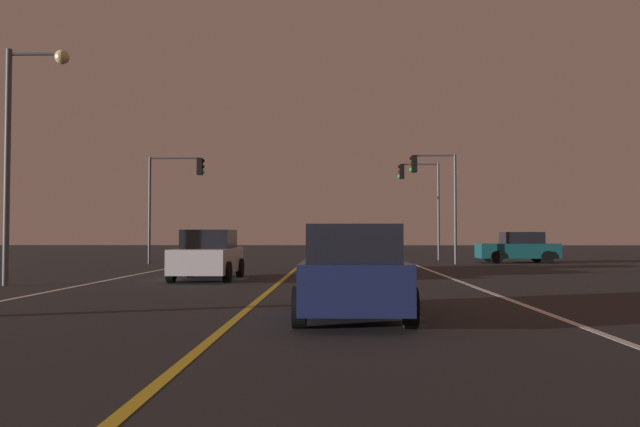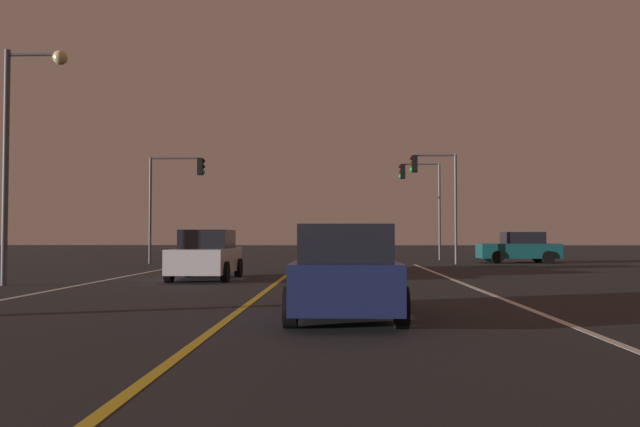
% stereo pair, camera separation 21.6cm
% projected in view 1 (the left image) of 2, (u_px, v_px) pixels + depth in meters
% --- Properties ---
extents(lane_edge_right, '(0.16, 39.11, 0.01)m').
position_uv_depth(lane_edge_right, '(528.00, 306.00, 13.58)').
color(lane_edge_right, silver).
rests_on(lane_edge_right, ground).
extents(lane_center_divider, '(0.16, 39.11, 0.01)m').
position_uv_depth(lane_center_divider, '(252.00, 305.00, 13.73)').
color(lane_center_divider, gold).
rests_on(lane_center_divider, ground).
extents(car_crossing_side, '(4.30, 2.02, 1.70)m').
position_uv_depth(car_crossing_side, '(518.00, 248.00, 35.35)').
color(car_crossing_side, black).
rests_on(car_crossing_side, ground).
extents(car_ahead_far, '(2.02, 4.30, 1.70)m').
position_uv_depth(car_ahead_far, '(335.00, 252.00, 27.16)').
color(car_ahead_far, black).
rests_on(car_ahead_far, ground).
extents(car_oncoming, '(2.02, 4.30, 1.70)m').
position_uv_depth(car_oncoming, '(208.00, 256.00, 21.85)').
color(car_oncoming, black).
rests_on(car_oncoming, ground).
extents(car_lead_same_lane, '(2.02, 4.30, 1.70)m').
position_uv_depth(car_lead_same_lane, '(353.00, 273.00, 11.68)').
color(car_lead_same_lane, black).
rests_on(car_lead_same_lane, ground).
extents(traffic_light_near_right, '(2.47, 0.36, 5.78)m').
position_uv_depth(traffic_light_near_right, '(434.00, 184.00, 33.74)').
color(traffic_light_near_right, '#4C4C51').
rests_on(traffic_light_near_right, ground).
extents(traffic_light_near_left, '(3.00, 0.36, 5.68)m').
position_uv_depth(traffic_light_near_left, '(175.00, 185.00, 34.07)').
color(traffic_light_near_left, '#4C4C51').
rests_on(traffic_light_near_left, ground).
extents(traffic_light_far_right, '(2.56, 0.36, 5.93)m').
position_uv_depth(traffic_light_far_right, '(420.00, 189.00, 39.24)').
color(traffic_light_far_right, '#4C4C51').
rests_on(traffic_light_far_right, ground).
extents(street_lamp_left_mid, '(1.94, 0.44, 7.16)m').
position_uv_depth(street_lamp_left_mid, '(23.00, 133.00, 19.34)').
color(street_lamp_left_mid, '#4C4C51').
rests_on(street_lamp_left_mid, ground).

